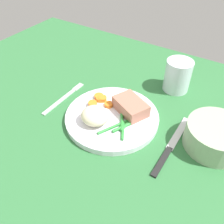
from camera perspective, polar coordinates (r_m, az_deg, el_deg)
name	(u,v)px	position (r cm, az deg, el deg)	size (l,w,h in cm)	color
dining_table	(103,120)	(63.87, -2.28, -1.81)	(120.00, 90.00, 2.00)	#2D6B38
dinner_plate	(112,117)	(61.86, 0.00, -1.24)	(23.98, 23.98, 1.60)	white
meat_portion	(131,106)	(61.47, 4.45, 1.35)	(8.84, 5.86, 3.31)	#A86B56
mashed_potatoes	(95,116)	(58.27, -4.08, -0.87)	(6.97, 6.46, 4.07)	beige
carrot_slices	(100,100)	(65.03, -2.93, 2.79)	(6.07, 6.08, 1.19)	orange
green_beans	(122,125)	(58.20, 2.34, -3.10)	(6.48, 10.32, 0.81)	#2D8C38
fork	(64,98)	(70.13, -11.42, 3.23)	(1.44, 16.60, 0.40)	silver
knife	(171,146)	(57.67, 13.88, -7.86)	(1.70, 20.50, 0.64)	black
water_glass	(177,78)	(72.97, 15.26, 7.89)	(7.58, 7.58, 9.33)	silver
salad_bowl	(216,135)	(58.83, 23.50, -5.06)	(13.68, 13.68, 5.94)	#99B28C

